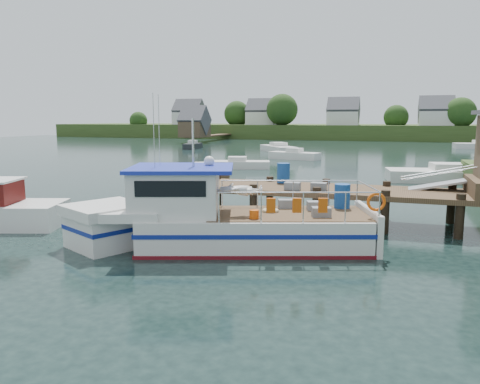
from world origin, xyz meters
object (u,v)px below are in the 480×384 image
(moored_d, at_px, (278,148))
(moored_c, at_px, (449,175))
(moored_a, at_px, (237,164))
(dock, at_px, (444,171))
(moored_b, at_px, (294,155))
(moored_e, at_px, (193,146))
(lobster_boat, at_px, (216,220))
(moored_rowboat, at_px, (201,173))

(moored_d, bearing_deg, moored_c, -59.38)
(moored_a, relative_size, moored_c, 0.70)
(dock, relative_size, moored_b, 2.99)
(dock, height_order, moored_e, dock)
(lobster_boat, distance_m, moored_b, 34.04)
(dock, bearing_deg, moored_e, 124.56)
(lobster_boat, distance_m, moored_d, 44.81)
(dock, xyz_separation_m, moored_a, (-14.28, 18.50, -1.87))
(moored_a, xyz_separation_m, moored_b, (2.79, 10.35, 0.06))
(dock, bearing_deg, lobster_boat, -145.76)
(moored_a, xyz_separation_m, moored_c, (16.05, -3.68, 0.09))
(lobster_boat, xyz_separation_m, moored_a, (-7.05, 23.42, -0.53))
(moored_rowboat, height_order, moored_c, moored_c)
(moored_c, xyz_separation_m, moored_e, (-30.18, 26.41, -0.02))
(lobster_boat, relative_size, moored_b, 1.83)
(moored_rowboat, xyz_separation_m, moored_d, (-1.12, 27.96, 0.02))
(dock, xyz_separation_m, moored_d, (-15.64, 39.09, -1.79))
(moored_a, height_order, moored_d, moored_d)
(moored_d, distance_m, moored_e, 12.95)
(moored_c, xyz_separation_m, moored_d, (-17.41, 24.27, -0.01))
(lobster_boat, relative_size, moored_rowboat, 2.43)
(moored_a, relative_size, moored_d, 0.80)
(lobster_boat, bearing_deg, moored_rowboat, 96.20)
(lobster_boat, height_order, moored_d, lobster_boat)
(lobster_boat, relative_size, moored_c, 1.24)
(moored_a, bearing_deg, moored_b, 79.46)
(dock, height_order, moored_rowboat, dock)
(moored_e, bearing_deg, moored_c, -55.59)
(moored_d, bearing_deg, lobster_boat, -84.22)
(lobster_boat, distance_m, moored_rowboat, 17.63)
(moored_rowboat, xyz_separation_m, moored_a, (0.24, 7.37, -0.06))
(dock, distance_m, moored_a, 23.44)
(moored_e, bearing_deg, moored_d, -23.93)
(lobster_boat, height_order, moored_rowboat, lobster_boat)
(moored_a, bearing_deg, lobster_boat, -68.73)
(moored_rowboat, relative_size, moored_b, 0.75)
(lobster_boat, distance_m, moored_c, 21.70)
(moored_d, relative_size, moored_e, 1.63)
(dock, height_order, lobster_boat, lobster_boat)
(dock, bearing_deg, moored_d, 111.80)
(moored_b, bearing_deg, moored_rowboat, -119.11)
(moored_rowboat, distance_m, moored_e, 33.16)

